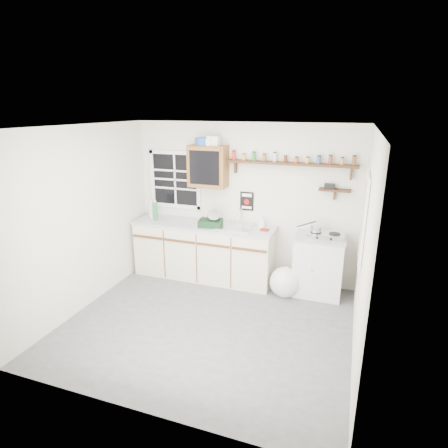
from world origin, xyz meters
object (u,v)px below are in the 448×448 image
Objects in this scene: upper_cabinet at (208,166)px; spice_shelf at (290,163)px; main_cabinet at (204,251)px; dish_rack at (211,221)px; hotplate at (325,235)px; right_cabinet at (318,265)px.

upper_cabinet is 1.28m from spice_shelf.
main_cabinet is 0.58m from dish_rack.
hotplate is (1.73, 0.08, -0.06)m from dish_rack.
upper_cabinet is at bearing -176.89° from spice_shelf.
upper_cabinet is 2.06m from hotplate.
upper_cabinet is at bearing 112.22° from dish_rack.
spice_shelf is at bearing 5.05° from dish_rack.
spice_shelf is 3.54× the size of hotplate.
dish_rack is at bearing -176.54° from right_cabinet.
upper_cabinet is (0.03, 0.14, 1.36)m from main_cabinet.
upper_cabinet is at bearing 173.33° from hotplate.
main_cabinet is at bearing -103.68° from upper_cabinet.
right_cabinet is at bearing -19.59° from spice_shelf.
hotplate is at bearing -19.50° from spice_shelf.
dish_rack is 0.73× the size of hotplate.
main_cabinet is at bearing 146.78° from dish_rack.
main_cabinet is at bearing 177.75° from hotplate.
main_cabinet is 1.37m from upper_cabinet.
spice_shelf is (1.31, 0.21, 1.47)m from main_cabinet.
upper_cabinet is 0.34× the size of spice_shelf.
spice_shelf is 1.50m from dish_rack.
hotplate is at bearing 0.16° from main_cabinet.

